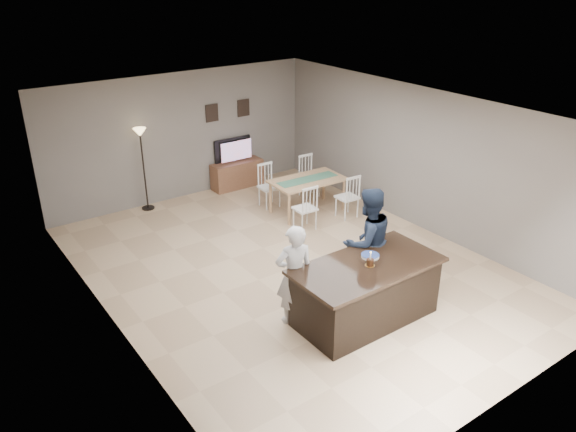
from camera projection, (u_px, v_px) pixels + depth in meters
floor at (292, 268)px, 9.53m from camera, size 8.00×8.00×0.00m
room_shell at (292, 175)px, 8.83m from camera, size 8.00×8.00×8.00m
kitchen_island at (366, 291)px, 8.01m from camera, size 2.15×1.10×0.90m
tv_console at (237, 174)px, 12.83m from camera, size 1.20×0.40×0.60m
television at (235, 150)px, 12.65m from camera, size 0.91×0.12×0.53m
tv_screen_glow at (236, 151)px, 12.58m from camera, size 0.78×0.00×0.78m
picture_frames at (228, 110)px, 12.35m from camera, size 1.10×0.02×0.38m
doorway at (188, 337)px, 5.72m from camera, size 0.00×2.10×2.65m
woman at (294, 275)px, 7.83m from camera, size 0.63×0.50×1.52m
man at (367, 242)px, 8.52m from camera, size 0.91×0.74×1.73m
birthday_cake at (370, 262)px, 7.77m from camera, size 0.14×0.14×0.22m
plate_stack at (370, 256)px, 8.00m from camera, size 0.26×0.26×0.04m
dining_table at (308, 185)px, 11.45m from camera, size 1.54×1.76×0.92m
floor_lamp at (141, 147)px, 11.25m from camera, size 0.26×0.26×1.74m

